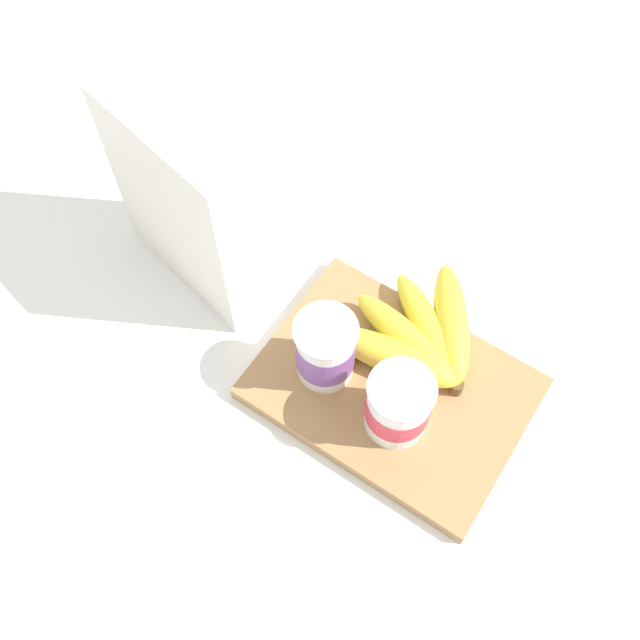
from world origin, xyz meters
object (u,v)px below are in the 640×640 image
cereal_box (191,203)px  yogurt_cup_front (398,405)px  cutting_board (392,388)px  yogurt_cup_back (325,350)px  banana_bunch (419,337)px

cereal_box → yogurt_cup_front: bearing=-177.6°
cutting_board → yogurt_cup_back: bearing=18.7°
yogurt_cup_back → yogurt_cup_front: bearing=173.9°
cutting_board → cereal_box: size_ratio=1.15×
cereal_box → yogurt_cup_front: cereal_box is taller
cutting_board → cereal_box: cereal_box is taller
cereal_box → banana_bunch: 0.29m
cereal_box → banana_bunch: bearing=-159.3°
cutting_board → yogurt_cup_back: size_ratio=3.15×
banana_bunch → yogurt_cup_back: bearing=49.2°
cereal_box → yogurt_cup_front: (-0.30, 0.05, -0.06)m
yogurt_cup_front → cutting_board: bearing=-56.5°
cutting_board → yogurt_cup_front: (-0.02, 0.04, 0.05)m
cutting_board → banana_bunch: bearing=-87.9°
yogurt_cup_front → yogurt_cup_back: size_ratio=0.94×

